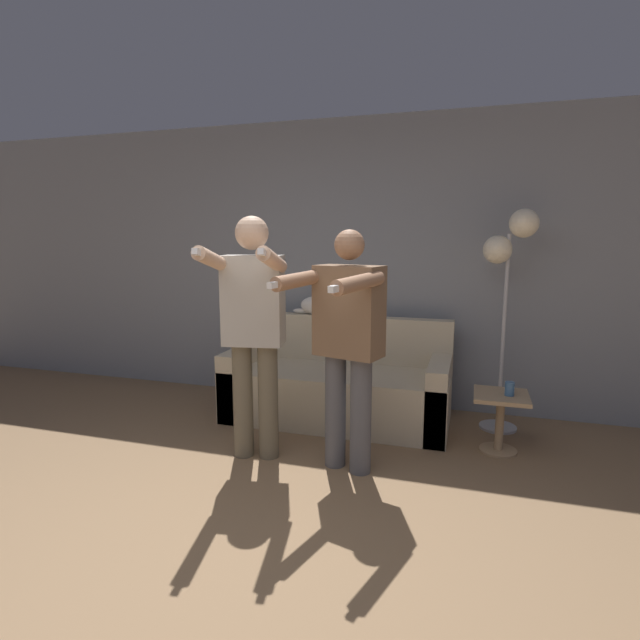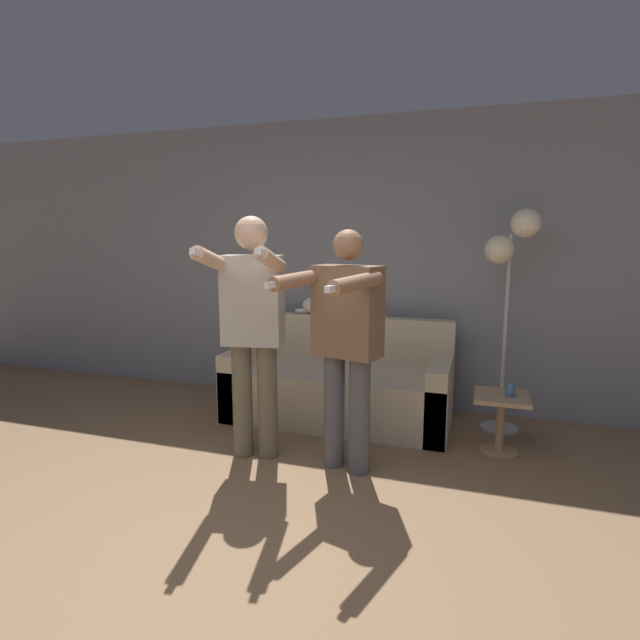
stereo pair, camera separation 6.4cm
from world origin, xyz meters
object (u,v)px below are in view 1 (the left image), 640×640
(person_left, at_px, (253,322))
(side_table, at_px, (500,411))
(person_right, at_px, (347,336))
(floor_lamp, at_px, (509,257))
(cat, at_px, (318,305))
(couch, at_px, (338,386))
(cup, at_px, (510,389))

(person_left, relative_size, side_table, 3.88)
(person_right, height_order, floor_lamp, floor_lamp)
(cat, relative_size, floor_lamp, 0.24)
(person_right, distance_m, cat, 1.34)
(couch, xyz_separation_m, cup, (1.35, -0.33, 0.20))
(cup, bearing_deg, cat, 158.94)
(person_right, relative_size, cup, 16.22)
(cup, bearing_deg, couch, 166.26)
(cat, xyz_separation_m, floor_lamp, (1.59, -0.13, 0.45))
(floor_lamp, bearing_deg, couch, -173.07)
(cat, bearing_deg, person_right, -64.66)
(side_table, distance_m, cup, 0.19)
(cat, distance_m, cup, 1.80)
(cat, bearing_deg, couch, -47.57)
(cup, bearing_deg, floor_lamp, 93.03)
(couch, bearing_deg, side_table, -13.46)
(couch, height_order, person_right, person_right)
(couch, relative_size, person_right, 1.17)
(cat, distance_m, floor_lamp, 1.66)
(couch, bearing_deg, cup, -13.74)
(side_table, bearing_deg, cup, -20.64)
(person_left, distance_m, side_table, 1.89)
(side_table, bearing_deg, person_right, -148.47)
(floor_lamp, distance_m, cup, 1.04)
(floor_lamp, xyz_separation_m, cup, (0.03, -0.49, -0.91))
(cat, xyz_separation_m, cup, (1.62, -0.62, -0.46))
(couch, relative_size, cat, 4.48)
(couch, distance_m, cat, 0.77)
(side_table, bearing_deg, person_left, -159.79)
(person_right, bearing_deg, cup, 45.03)
(person_left, height_order, person_right, person_left)
(couch, distance_m, cup, 1.41)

